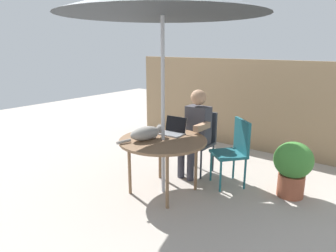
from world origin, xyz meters
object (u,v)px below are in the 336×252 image
(chair_occupied, at_px, (201,137))
(chair_empty, at_px, (235,147))
(patio_table, at_px, (163,143))
(cat, at_px, (147,133))
(potted_plant_near_fence, at_px, (293,166))
(person_seated, at_px, (195,128))
(laptop, at_px, (174,129))

(chair_occupied, height_order, chair_empty, same)
(patio_table, bearing_deg, cat, -138.76)
(cat, xyz_separation_m, potted_plant_near_fence, (1.48, 1.03, -0.39))
(person_seated, height_order, potted_plant_near_fence, person_seated)
(chair_empty, distance_m, laptop, 0.84)
(patio_table, bearing_deg, potted_plant_near_fence, 33.95)
(laptop, bearing_deg, potted_plant_near_fence, 23.59)
(patio_table, distance_m, potted_plant_near_fence, 1.62)
(potted_plant_near_fence, bearing_deg, patio_table, -146.05)
(potted_plant_near_fence, bearing_deg, cat, -145.24)
(person_seated, xyz_separation_m, potted_plant_near_fence, (1.33, 0.16, -0.30))
(potted_plant_near_fence, bearing_deg, laptop, -156.41)
(person_seated, bearing_deg, cat, -99.85)
(person_seated, height_order, laptop, person_seated)
(patio_table, xyz_separation_m, chair_occupied, (0.00, 0.89, -0.12))
(chair_occupied, relative_size, laptop, 2.80)
(chair_occupied, distance_m, laptop, 0.65)
(patio_table, bearing_deg, laptop, 99.87)
(chair_empty, xyz_separation_m, laptop, (-0.66, -0.46, 0.24))
(chair_occupied, distance_m, person_seated, 0.23)
(chair_empty, relative_size, laptop, 2.80)
(chair_occupied, bearing_deg, laptop, -94.86)
(chair_occupied, height_order, cat, chair_occupied)
(chair_occupied, xyz_separation_m, potted_plant_near_fence, (1.33, 0.00, -0.13))
(patio_table, relative_size, laptop, 3.40)
(chair_occupied, relative_size, potted_plant_near_fence, 1.28)
(chair_empty, bearing_deg, chair_occupied, 167.41)
(patio_table, xyz_separation_m, person_seated, (0.00, 0.73, 0.05))
(chair_empty, xyz_separation_m, cat, (-0.76, -0.89, 0.26))
(patio_table, height_order, laptop, laptop)
(cat, distance_m, potted_plant_near_fence, 1.84)
(cat, bearing_deg, chair_occupied, 81.65)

